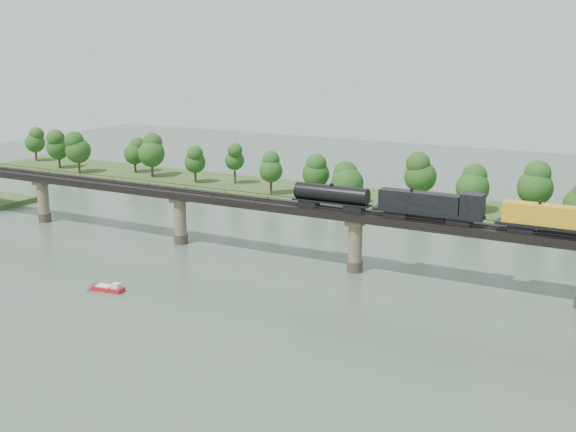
% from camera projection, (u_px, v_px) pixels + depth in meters
% --- Properties ---
extents(ground, '(400.00, 400.00, 0.00)m').
position_uv_depth(ground, '(276.00, 326.00, 109.04)').
color(ground, '#3C4D3E').
rests_on(ground, ground).
extents(far_bank, '(300.00, 24.00, 1.60)m').
position_uv_depth(far_bank, '(441.00, 208.00, 181.47)').
color(far_bank, '#304A1D').
rests_on(far_bank, ground).
extents(bridge, '(236.00, 30.00, 11.50)m').
position_uv_depth(bridge, '(355.00, 243.00, 133.38)').
color(bridge, '#473A2D').
rests_on(bridge, ground).
extents(bridge_superstructure, '(220.00, 4.90, 0.75)m').
position_uv_depth(bridge_superstructure, '(356.00, 210.00, 131.87)').
color(bridge_superstructure, black).
rests_on(bridge_superstructure, bridge).
extents(far_treeline, '(289.06, 17.54, 13.60)m').
position_uv_depth(far_treeline, '(405.00, 177.00, 179.54)').
color(far_treeline, '#382619').
rests_on(far_treeline, far_bank).
extents(freight_train, '(79.12, 3.08, 5.45)m').
position_uv_depth(freight_train, '(514.00, 215.00, 118.35)').
color(freight_train, black).
rests_on(freight_train, bridge).
extents(motorboat, '(5.64, 2.64, 1.52)m').
position_uv_depth(motorboat, '(109.00, 288.00, 123.98)').
color(motorboat, '#B51417').
rests_on(motorboat, ground).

